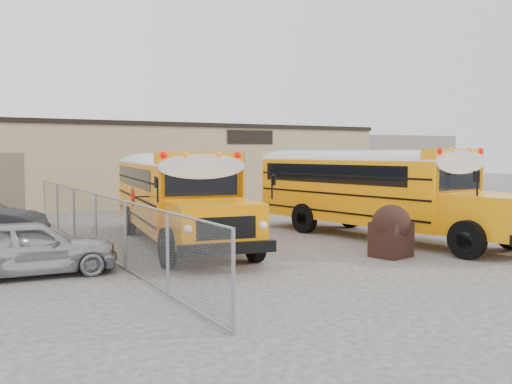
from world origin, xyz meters
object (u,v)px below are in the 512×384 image
school_bus_left (144,181)px  tarp_bundle (391,230)px  school_bus_right (259,179)px  car_silver (31,248)px

school_bus_left → tarp_bundle: 12.50m
school_bus_right → tarp_bundle: (-1.26, -9.79, -1.06)m
school_bus_right → tarp_bundle: bearing=-97.3°
tarp_bundle → car_silver: 9.75m
school_bus_left → car_silver: 11.37m
tarp_bundle → car_silver: tarp_bundle is taller
car_silver → tarp_bundle: bearing=-100.2°
school_bus_right → car_silver: 13.03m
tarp_bundle → car_silver: bearing=165.5°
school_bus_right → school_bus_left: bearing=154.5°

